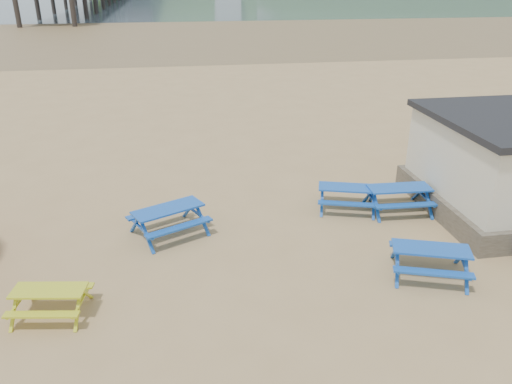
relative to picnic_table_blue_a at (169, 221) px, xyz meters
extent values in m
plane|color=tan|center=(1.45, -1.11, -0.43)|extent=(400.00, 400.00, 0.00)
plane|color=olive|center=(1.45, 53.89, -0.42)|extent=(400.00, 400.00, 0.00)
cube|color=#0E41A0|center=(0.00, 0.00, 0.40)|extent=(2.18, 1.60, 0.06)
cube|color=#0E41A0|center=(-0.30, 0.61, 0.08)|extent=(1.96, 1.14, 0.06)
cube|color=#0E41A0|center=(0.30, -0.61, 0.08)|extent=(1.96, 1.14, 0.06)
cube|color=#0E41A0|center=(5.75, 0.79, 0.33)|extent=(2.01, 1.25, 0.05)
cube|color=#0E41A0|center=(5.93, 1.39, 0.04)|extent=(1.87, 0.80, 0.05)
cube|color=#0E41A0|center=(5.56, 0.19, 0.04)|extent=(1.87, 0.80, 0.05)
cube|color=#0E41A0|center=(7.33, 0.39, 0.38)|extent=(2.02, 0.86, 0.06)
cube|color=#0E41A0|center=(7.36, 1.06, 0.07)|extent=(2.00, 0.36, 0.06)
cube|color=#0E41A0|center=(7.30, -0.27, 0.07)|extent=(2.00, 0.36, 0.06)
cube|color=#0E41A0|center=(6.53, -3.31, 0.34)|extent=(2.04, 1.32, 0.05)
cube|color=#0E41A0|center=(6.73, -2.71, 0.05)|extent=(1.89, 0.87, 0.05)
cube|color=#0E41A0|center=(6.32, -3.91, 0.05)|extent=(1.89, 0.87, 0.05)
cube|color=#B2A718|center=(-2.65, -3.42, 0.22)|extent=(1.69, 0.87, 0.04)
cube|color=#B2A718|center=(-2.57, -2.89, -0.03)|extent=(1.63, 0.47, 0.04)
cube|color=#B2A718|center=(-2.73, -3.95, -0.03)|extent=(1.63, 0.47, 0.04)
ellipsoid|color=#2D4C1E|center=(91.45, 228.89, -10.43)|extent=(264.00, 144.00, 108.00)
camera|label=1|loc=(0.40, -13.31, 6.72)|focal=35.00mm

